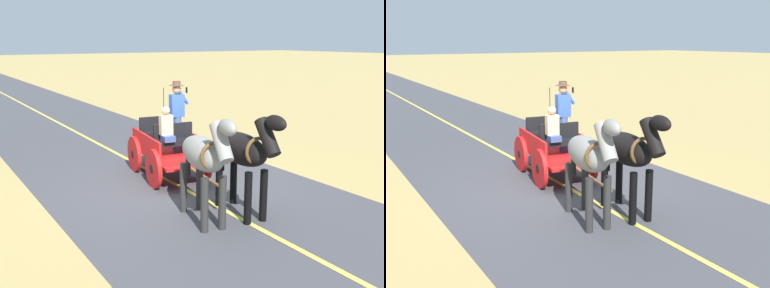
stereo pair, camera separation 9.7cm
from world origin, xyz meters
TOP-DOWN VIEW (x-y plane):
  - ground_plane at (0.00, 0.00)m, footprint 200.00×200.00m
  - road_surface at (0.00, 0.00)m, footprint 6.29×160.00m
  - road_centre_stripe at (0.00, 0.00)m, footprint 0.12×160.00m
  - horse_drawn_carriage at (-0.19, -0.62)m, footprint 1.75×4.51m
  - horse_near_side at (-0.18, 2.44)m, footprint 0.71×2.14m
  - horse_off_side at (0.69, 2.31)m, footprint 0.85×2.15m

SIDE VIEW (x-z plane):
  - ground_plane at x=0.00m, z-range 0.00..0.00m
  - road_surface at x=0.00m, z-range 0.00..0.01m
  - road_centre_stripe at x=0.00m, z-range 0.01..0.01m
  - horse_drawn_carriage at x=-0.19m, z-range -0.43..2.07m
  - horse_near_side at x=-0.18m, z-range 0.22..2.43m
  - horse_off_side at x=0.69m, z-range 0.22..2.43m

